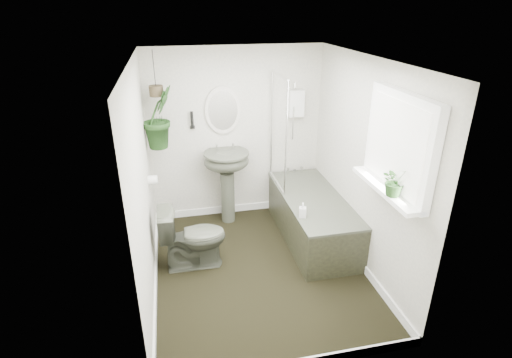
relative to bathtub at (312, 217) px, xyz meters
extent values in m
cube|color=black|center=(-0.80, -0.50, -0.30)|extent=(2.30, 2.80, 0.02)
cube|color=white|center=(-0.80, -0.50, 2.02)|extent=(2.30, 2.80, 0.02)
cube|color=beige|center=(-0.80, 0.91, 0.86)|extent=(2.30, 0.02, 2.30)
cube|color=beige|center=(-0.80, -1.91, 0.86)|extent=(2.30, 0.02, 2.30)
cube|color=beige|center=(-1.96, -0.50, 0.86)|extent=(0.02, 2.80, 2.30)
cube|color=beige|center=(0.36, -0.50, 0.86)|extent=(0.02, 2.80, 2.30)
cube|color=white|center=(-0.80, -0.50, -0.24)|extent=(2.30, 2.80, 0.10)
cube|color=white|center=(0.00, 0.84, 1.26)|extent=(0.20, 0.10, 0.35)
ellipsoid|color=beige|center=(-0.97, 0.87, 1.21)|extent=(0.46, 0.03, 0.62)
cylinder|color=black|center=(-1.37, 0.86, 1.11)|extent=(0.04, 0.04, 0.22)
cylinder|color=white|center=(-1.90, 0.20, 0.61)|extent=(0.11, 0.11, 0.11)
cube|color=white|center=(0.29, -1.20, 1.36)|extent=(0.08, 1.00, 0.90)
cube|color=white|center=(0.22, -1.20, 0.94)|extent=(0.18, 1.00, 0.04)
cube|color=white|center=(0.24, -1.20, 1.36)|extent=(0.01, 0.86, 0.76)
imported|color=#424639|center=(-1.51, -0.27, 0.08)|extent=(0.73, 0.42, 0.74)
imported|color=black|center=(0.19, -1.37, 1.09)|extent=(0.26, 0.23, 0.27)
imported|color=black|center=(-1.77, 0.56, 1.25)|extent=(0.52, 0.51, 0.74)
imported|color=black|center=(-0.29, -0.44, 0.38)|extent=(0.10, 0.10, 0.17)
cylinder|color=#3A301F|center=(-1.77, 0.56, 1.56)|extent=(0.16, 0.16, 0.12)
camera|label=1|loc=(-1.62, -4.14, 2.49)|focal=28.00mm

